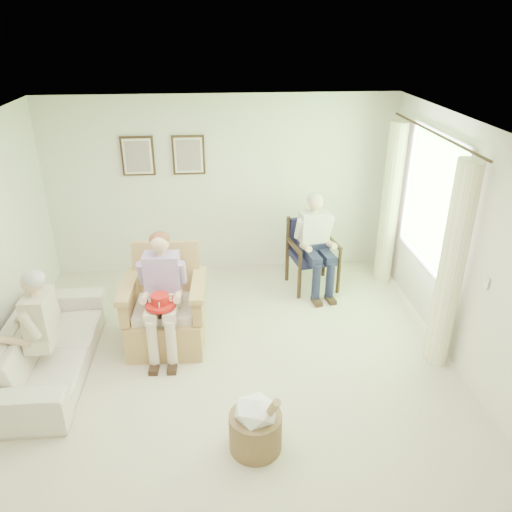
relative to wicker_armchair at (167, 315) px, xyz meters
name	(u,v)px	position (x,y,z in m)	size (l,w,h in m)	color
floor	(231,382)	(0.72, -0.82, -0.36)	(5.50, 5.50, 0.00)	beige
back_wall	(222,187)	(0.72, 1.93, 0.94)	(5.00, 0.04, 2.60)	silver
right_wall	(480,264)	(3.22, -0.82, 0.94)	(0.04, 5.50, 2.60)	silver
ceiling	(225,138)	(0.72, -0.82, 2.24)	(5.00, 5.50, 0.02)	white
window	(432,198)	(3.19, 0.38, 1.22)	(0.13, 2.50, 1.63)	#2D6B23
curtain_left	(451,268)	(3.05, -0.60, 0.79)	(0.34, 0.34, 2.30)	#FDF2C6
curtain_right	(390,205)	(3.05, 1.36, 0.79)	(0.34, 0.34, 2.30)	#FDF2C6
framed_print_left	(138,156)	(-0.43, 1.89, 1.42)	(0.45, 0.05, 0.55)	#382114
framed_print_right	(189,155)	(0.27, 1.89, 1.42)	(0.45, 0.05, 0.55)	#382114
wicker_armchair	(167,315)	(0.00, 0.00, 0.00)	(0.90, 0.89, 1.14)	tan
wood_armchair	(312,250)	(1.96, 1.27, 0.17)	(0.63, 0.59, 0.97)	black
sofa	(49,345)	(-1.23, -0.43, -0.06)	(0.82, 2.11, 0.62)	silver
person_wicker	(162,286)	(0.00, -0.15, 0.47)	(0.40, 0.62, 1.40)	beige
person_dark	(315,237)	(1.96, 1.11, 0.44)	(0.40, 0.63, 1.37)	#191B38
person_sofa	(36,324)	(-1.23, -0.64, 0.36)	(0.42, 0.62, 1.27)	beige
red_hat	(160,302)	(-0.01, -0.35, 0.38)	(0.33, 0.33, 0.14)	red
hatbox	(256,424)	(0.90, -1.73, -0.09)	(0.49, 0.49, 0.70)	#9E7456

